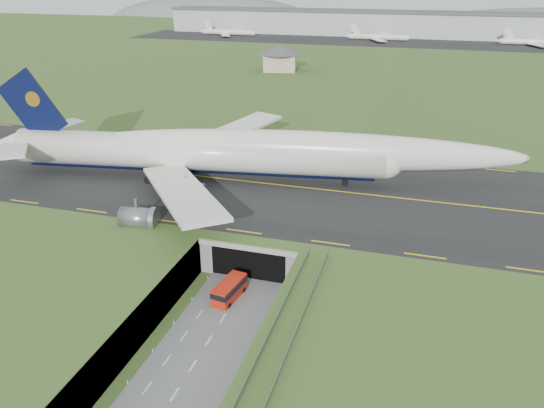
% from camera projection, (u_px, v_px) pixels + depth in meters
% --- Properties ---
extents(ground, '(900.00, 900.00, 0.00)m').
position_uv_depth(ground, '(230.00, 308.00, 76.07)').
color(ground, '#375421').
rests_on(ground, ground).
extents(airfield_deck, '(800.00, 800.00, 6.00)m').
position_uv_depth(airfield_deck, '(230.00, 290.00, 74.86)').
color(airfield_deck, gray).
rests_on(airfield_deck, ground).
extents(trench_road, '(12.00, 75.00, 0.20)m').
position_uv_depth(trench_road, '(210.00, 339.00, 69.45)').
color(trench_road, slate).
rests_on(trench_road, ground).
extents(taxiway, '(800.00, 44.00, 0.18)m').
position_uv_depth(taxiway, '(290.00, 186.00, 102.57)').
color(taxiway, black).
rests_on(taxiway, airfield_deck).
extents(tunnel_portal, '(17.00, 22.30, 6.00)m').
position_uv_depth(tunnel_portal, '(265.00, 236.00, 89.39)').
color(tunnel_portal, gray).
rests_on(tunnel_portal, ground).
extents(guideway, '(3.00, 53.00, 7.05)m').
position_uv_depth(guideway, '(264.00, 386.00, 54.30)').
color(guideway, '#A8A8A3').
rests_on(guideway, ground).
extents(jumbo_jet, '(105.99, 65.49, 21.92)m').
position_uv_depth(jumbo_jet, '(235.00, 153.00, 103.07)').
color(jumbo_jet, silver).
rests_on(jumbo_jet, ground).
extents(shuttle_tram, '(3.52, 7.02, 2.76)m').
position_uv_depth(shuttle_tram, '(229.00, 290.00, 77.57)').
color(shuttle_tram, red).
rests_on(shuttle_tram, ground).
extents(service_building, '(22.43, 22.43, 10.38)m').
position_uv_depth(service_building, '(280.00, 56.00, 219.88)').
color(service_building, '#BFAE8A').
rests_on(service_building, ground).
extents(cargo_terminal, '(320.00, 67.00, 15.60)m').
position_uv_depth(cargo_terminal, '(397.00, 24.00, 333.17)').
color(cargo_terminal, '#B2B2B2').
rests_on(cargo_terminal, ground).
extents(distant_hills, '(700.00, 91.00, 60.00)m').
position_uv_depth(distant_hills, '(487.00, 35.00, 438.21)').
color(distant_hills, '#576961').
rests_on(distant_hills, ground).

